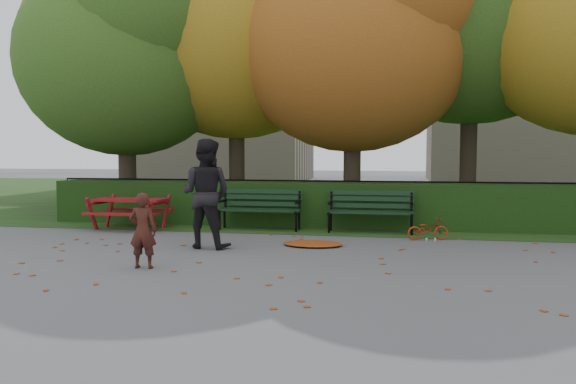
% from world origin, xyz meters
% --- Properties ---
extents(ground, '(90.00, 90.00, 0.00)m').
position_xyz_m(ground, '(0.00, 0.00, 0.00)').
color(ground, slate).
rests_on(ground, ground).
extents(grass_strip, '(90.00, 90.00, 0.00)m').
position_xyz_m(grass_strip, '(0.00, 14.00, 0.01)').
color(grass_strip, '#1C3813').
rests_on(grass_strip, ground).
extents(building_left, '(10.00, 7.00, 15.00)m').
position_xyz_m(building_left, '(-9.00, 26.00, 7.50)').
color(building_left, tan).
rests_on(building_left, ground).
extents(building_right, '(9.00, 6.00, 12.00)m').
position_xyz_m(building_right, '(8.00, 28.00, 6.00)').
color(building_right, tan).
rests_on(building_right, ground).
extents(hedge, '(13.00, 0.90, 1.00)m').
position_xyz_m(hedge, '(0.00, 4.50, 0.50)').
color(hedge, black).
rests_on(hedge, ground).
extents(iron_fence, '(14.00, 0.04, 1.02)m').
position_xyz_m(iron_fence, '(0.00, 5.30, 0.54)').
color(iron_fence, black).
rests_on(iron_fence, ground).
extents(tree_a, '(5.88, 5.60, 7.48)m').
position_xyz_m(tree_a, '(-5.19, 5.58, 4.52)').
color(tree_a, '#2F211A').
rests_on(tree_a, ground).
extents(tree_b, '(6.72, 6.40, 8.79)m').
position_xyz_m(tree_b, '(-2.44, 6.75, 5.40)').
color(tree_b, '#2F211A').
rests_on(tree_b, ground).
extents(tree_c, '(6.30, 6.00, 8.00)m').
position_xyz_m(tree_c, '(0.83, 5.96, 4.82)').
color(tree_c, '#2F211A').
rests_on(tree_c, ground).
extents(tree_f, '(6.93, 6.60, 9.19)m').
position_xyz_m(tree_f, '(-7.13, 9.24, 5.69)').
color(tree_f, '#2F211A').
rests_on(tree_f, ground).
extents(bench_left, '(1.80, 0.57, 0.88)m').
position_xyz_m(bench_left, '(-1.30, 3.70, 0.52)').
color(bench_left, black).
rests_on(bench_left, ground).
extents(bench_right, '(1.80, 0.57, 0.88)m').
position_xyz_m(bench_right, '(1.10, 3.70, 0.52)').
color(bench_right, black).
rests_on(bench_right, ground).
extents(picnic_table, '(1.59, 1.29, 0.77)m').
position_xyz_m(picnic_table, '(-4.15, 3.20, 0.53)').
color(picnic_table, maroon).
rests_on(picnic_table, ground).
extents(leaf_pile, '(1.11, 0.79, 0.08)m').
position_xyz_m(leaf_pile, '(0.16, 1.77, 0.04)').
color(leaf_pile, maroon).
rests_on(leaf_pile, ground).
extents(leaf_scatter, '(9.00, 5.70, 0.01)m').
position_xyz_m(leaf_scatter, '(0.00, 0.30, 0.01)').
color(leaf_scatter, maroon).
rests_on(leaf_scatter, ground).
extents(child, '(0.43, 0.31, 1.11)m').
position_xyz_m(child, '(-1.97, -0.67, 0.55)').
color(child, '#401B14').
rests_on(child, ground).
extents(adult, '(1.01, 0.82, 1.93)m').
position_xyz_m(adult, '(-1.67, 1.20, 0.97)').
color(adult, black).
rests_on(adult, ground).
extents(bicycle, '(0.85, 0.52, 0.42)m').
position_xyz_m(bicycle, '(2.24, 2.86, 0.21)').
color(bicycle, '#A1280E').
rests_on(bicycle, ground).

